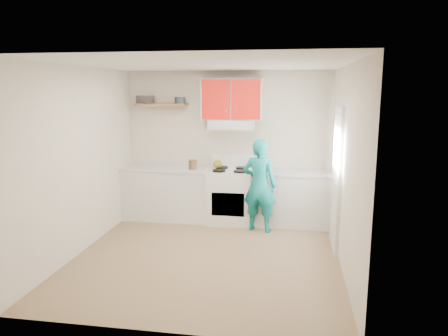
% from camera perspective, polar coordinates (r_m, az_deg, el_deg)
% --- Properties ---
extents(floor, '(3.80, 3.80, 0.00)m').
position_cam_1_polar(floor, '(5.99, -2.31, -11.81)').
color(floor, brown).
rests_on(floor, ground).
extents(ceiling, '(3.60, 3.80, 0.04)m').
position_cam_1_polar(ceiling, '(5.55, -2.51, 13.87)').
color(ceiling, white).
rests_on(ceiling, floor).
extents(back_wall, '(3.60, 0.04, 2.60)m').
position_cam_1_polar(back_wall, '(7.47, 0.52, 3.06)').
color(back_wall, beige).
rests_on(back_wall, floor).
extents(front_wall, '(3.60, 0.04, 2.60)m').
position_cam_1_polar(front_wall, '(3.83, -8.13, -4.43)').
color(front_wall, beige).
rests_on(front_wall, floor).
extents(left_wall, '(0.04, 3.80, 2.60)m').
position_cam_1_polar(left_wall, '(6.24, -18.83, 0.96)').
color(left_wall, beige).
rests_on(left_wall, floor).
extents(right_wall, '(0.04, 3.80, 2.60)m').
position_cam_1_polar(right_wall, '(5.55, 16.11, -0.02)').
color(right_wall, beige).
rests_on(right_wall, floor).
extents(door, '(0.05, 0.85, 2.05)m').
position_cam_1_polar(door, '(6.29, 15.01, -1.31)').
color(door, white).
rests_on(door, floor).
extents(door_glass, '(0.01, 0.55, 0.95)m').
position_cam_1_polar(door_glass, '(6.21, 14.95, 2.54)').
color(door_glass, white).
rests_on(door_glass, door).
extents(counter_left, '(1.52, 0.60, 0.90)m').
position_cam_1_polar(counter_left, '(7.57, -7.66, -3.49)').
color(counter_left, silver).
rests_on(counter_left, floor).
extents(counter_right, '(1.32, 0.60, 0.90)m').
position_cam_1_polar(counter_right, '(7.26, 9.10, -4.15)').
color(counter_right, silver).
rests_on(counter_right, floor).
extents(stove, '(0.76, 0.65, 0.92)m').
position_cam_1_polar(stove, '(7.30, 0.90, -3.84)').
color(stove, white).
rests_on(stove, floor).
extents(range_hood, '(0.76, 0.44, 0.15)m').
position_cam_1_polar(range_hood, '(7.20, 1.05, 5.93)').
color(range_hood, silver).
rests_on(range_hood, back_wall).
extents(upper_cabinets, '(1.02, 0.33, 0.70)m').
position_cam_1_polar(upper_cabinets, '(7.23, 1.12, 9.32)').
color(upper_cabinets, red).
rests_on(upper_cabinets, back_wall).
extents(shelf, '(0.90, 0.30, 0.04)m').
position_cam_1_polar(shelf, '(7.53, -8.43, 8.50)').
color(shelf, brown).
rests_on(shelf, back_wall).
extents(books, '(0.30, 0.24, 0.14)m').
position_cam_1_polar(books, '(7.62, -10.62, 9.10)').
color(books, '#463D41').
rests_on(books, shelf).
extents(tin, '(0.21, 0.21, 0.11)m').
position_cam_1_polar(tin, '(7.44, -5.99, 9.10)').
color(tin, '#333D4C').
rests_on(tin, shelf).
extents(kettle, '(0.21, 0.21, 0.15)m').
position_cam_1_polar(kettle, '(7.35, -0.84, 0.51)').
color(kettle, olive).
rests_on(kettle, stove).
extents(crock, '(0.19, 0.19, 0.18)m').
position_cam_1_polar(crock, '(7.29, -4.23, 0.37)').
color(crock, '#4C3521').
rests_on(crock, counter_left).
extents(cutting_board, '(0.35, 0.29, 0.02)m').
position_cam_1_polar(cutting_board, '(7.18, 6.78, -0.50)').
color(cutting_board, olive).
rests_on(cutting_board, counter_right).
extents(silicone_mat, '(0.37, 0.33, 0.01)m').
position_cam_1_polar(silicone_mat, '(7.14, 10.91, -0.73)').
color(silicone_mat, '#B21216').
rests_on(silicone_mat, counter_right).
extents(person, '(0.62, 0.48, 1.52)m').
position_cam_1_polar(person, '(6.81, 4.84, -2.36)').
color(person, '#0D7677').
rests_on(person, floor).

